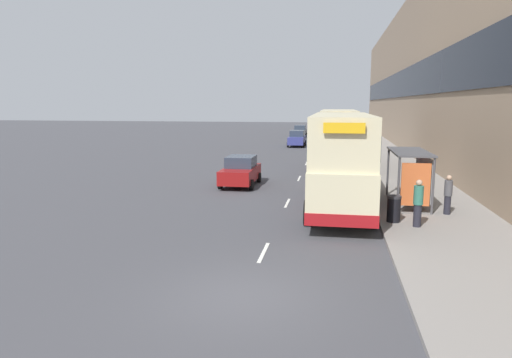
% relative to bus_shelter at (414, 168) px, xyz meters
% --- Properties ---
extents(ground_plane, '(220.00, 220.00, 0.00)m').
position_rel_bus_shelter_xyz_m(ground_plane, '(-5.77, -10.93, -1.88)').
color(ground_plane, '#424247').
extents(pavement, '(5.00, 93.00, 0.14)m').
position_rel_bus_shelter_xyz_m(pavement, '(0.73, 27.57, -1.81)').
color(pavement, gray).
rests_on(pavement, ground_plane).
extents(terrace_facade, '(3.10, 93.00, 15.21)m').
position_rel_bus_shelter_xyz_m(terrace_facade, '(4.72, 27.57, 5.72)').
color(terrace_facade, '#9E846B').
rests_on(terrace_facade, ground_plane).
extents(lane_mark_0, '(0.12, 2.00, 0.01)m').
position_rel_bus_shelter_xyz_m(lane_mark_0, '(-5.77, -7.41, -1.87)').
color(lane_mark_0, silver).
rests_on(lane_mark_0, ground_plane).
extents(lane_mark_1, '(0.12, 2.00, 0.01)m').
position_rel_bus_shelter_xyz_m(lane_mark_1, '(-5.77, 0.13, -1.87)').
color(lane_mark_1, silver).
rests_on(lane_mark_1, ground_plane).
extents(lane_mark_2, '(0.12, 2.00, 0.01)m').
position_rel_bus_shelter_xyz_m(lane_mark_2, '(-5.77, 7.68, -1.87)').
color(lane_mark_2, silver).
rests_on(lane_mark_2, ground_plane).
extents(lane_mark_3, '(0.12, 2.00, 0.01)m').
position_rel_bus_shelter_xyz_m(lane_mark_3, '(-5.77, 15.23, -1.87)').
color(lane_mark_3, silver).
rests_on(lane_mark_3, ground_plane).
extents(lane_mark_4, '(0.12, 2.00, 0.01)m').
position_rel_bus_shelter_xyz_m(lane_mark_4, '(-5.77, 22.77, -1.87)').
color(lane_mark_4, silver).
rests_on(lane_mark_4, ground_plane).
extents(lane_mark_5, '(0.12, 2.00, 0.01)m').
position_rel_bus_shelter_xyz_m(lane_mark_5, '(-5.77, 30.32, -1.87)').
color(lane_mark_5, silver).
rests_on(lane_mark_5, ground_plane).
extents(lane_mark_6, '(0.12, 2.00, 0.01)m').
position_rel_bus_shelter_xyz_m(lane_mark_6, '(-5.77, 37.87, -1.87)').
color(lane_mark_6, silver).
rests_on(lane_mark_6, ground_plane).
extents(lane_mark_7, '(0.12, 2.00, 0.01)m').
position_rel_bus_shelter_xyz_m(lane_mark_7, '(-5.77, 45.41, -1.87)').
color(lane_mark_7, silver).
rests_on(lane_mark_7, ground_plane).
extents(bus_shelter, '(1.60, 4.20, 2.48)m').
position_rel_bus_shelter_xyz_m(bus_shelter, '(0.00, 0.00, 0.00)').
color(bus_shelter, '#4C4C51').
rests_on(bus_shelter, ground_plane).
extents(double_decker_bus_near, '(2.85, 10.14, 4.30)m').
position_rel_bus_shelter_xyz_m(double_decker_bus_near, '(-3.30, -0.65, 0.41)').
color(double_decker_bus_near, beige).
rests_on(double_decker_bus_near, ground_plane).
extents(double_decker_bus_ahead, '(2.85, 10.36, 4.30)m').
position_rel_bus_shelter_xyz_m(double_decker_bus_ahead, '(-3.32, 13.06, 0.41)').
color(double_decker_bus_ahead, beige).
rests_on(double_decker_bus_ahead, ground_plane).
extents(car_0, '(1.94, 4.32, 1.72)m').
position_rel_bus_shelter_xyz_m(car_0, '(-8.49, 44.71, -1.03)').
color(car_0, '#4C5156').
rests_on(car_0, ground_plane).
extents(car_1, '(1.99, 4.20, 1.72)m').
position_rel_bus_shelter_xyz_m(car_1, '(-8.99, 4.55, -1.02)').
color(car_1, maroon).
rests_on(car_1, ground_plane).
extents(car_2, '(1.93, 4.48, 1.79)m').
position_rel_bus_shelter_xyz_m(car_2, '(-7.77, 30.22, -0.99)').
color(car_2, navy).
rests_on(car_2, ground_plane).
extents(pedestrian_at_shelter, '(0.33, 0.33, 1.67)m').
position_rel_bus_shelter_xyz_m(pedestrian_at_shelter, '(1.17, -1.53, -0.88)').
color(pedestrian_at_shelter, '#23232D').
rests_on(pedestrian_at_shelter, ground_plane).
extents(pedestrian_1, '(0.36, 0.36, 1.81)m').
position_rel_bus_shelter_xyz_m(pedestrian_1, '(-0.43, -3.80, -0.81)').
color(pedestrian_1, '#23232D').
rests_on(pedestrian_1, ground_plane).
extents(litter_bin, '(0.55, 0.55, 1.05)m').
position_rel_bus_shelter_xyz_m(litter_bin, '(-1.22, -3.20, -1.21)').
color(litter_bin, black).
rests_on(litter_bin, ground_plane).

